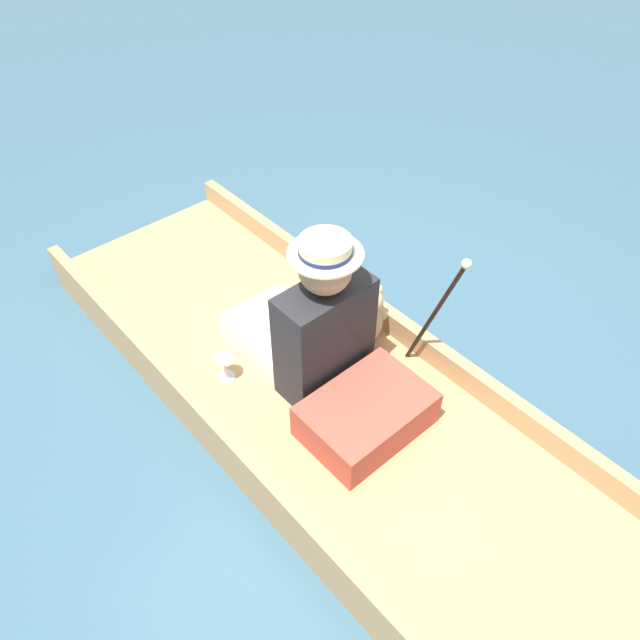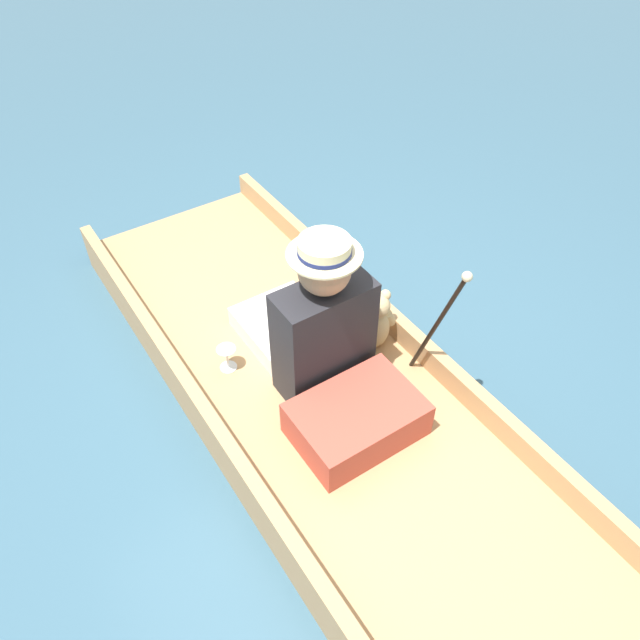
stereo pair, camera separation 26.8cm
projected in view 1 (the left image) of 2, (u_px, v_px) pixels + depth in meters
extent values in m
plane|color=#385B70|center=(312.00, 400.00, 3.07)|extent=(16.00, 16.00, 0.00)
cube|color=tan|center=(312.00, 390.00, 3.02)|extent=(1.11, 3.27, 0.15)
cube|color=tan|center=(219.00, 432.00, 2.67)|extent=(0.06, 3.27, 0.13)
cube|color=tan|center=(390.00, 320.00, 3.17)|extent=(0.06, 3.27, 0.13)
cube|color=#B24738|center=(366.00, 415.00, 2.71)|extent=(0.54, 0.38, 0.18)
cube|color=white|center=(279.00, 332.00, 3.12)|extent=(0.39, 0.48, 0.11)
cube|color=#232328|center=(325.00, 337.00, 2.77)|extent=(0.44, 0.21, 0.57)
cube|color=beige|center=(309.00, 318.00, 2.80)|extent=(0.04, 0.01, 0.31)
cube|color=white|center=(288.00, 326.00, 2.73)|extent=(0.02, 0.01, 0.34)
cube|color=white|center=(329.00, 301.00, 2.84)|extent=(0.02, 0.01, 0.34)
sphere|color=tan|center=(325.00, 268.00, 2.50)|extent=(0.22, 0.22, 0.22)
cylinder|color=beige|center=(325.00, 254.00, 2.45)|extent=(0.31, 0.31, 0.01)
cylinder|color=beige|center=(325.00, 247.00, 2.42)|extent=(0.21, 0.21, 0.06)
cylinder|color=navy|center=(325.00, 250.00, 2.44)|extent=(0.22, 0.22, 0.02)
ellipsoid|color=tan|center=(369.00, 324.00, 3.08)|extent=(0.15, 0.12, 0.22)
sphere|color=tan|center=(371.00, 301.00, 2.98)|extent=(0.12, 0.12, 0.12)
sphere|color=tan|center=(363.00, 297.00, 3.01)|extent=(0.05, 0.05, 0.05)
sphere|color=tan|center=(365.00, 297.00, 2.92)|extent=(0.05, 0.05, 0.05)
sphere|color=tan|center=(378.00, 289.00, 2.96)|extent=(0.05, 0.05, 0.05)
cylinder|color=tan|center=(358.00, 326.00, 3.02)|extent=(0.08, 0.06, 0.09)
cylinder|color=tan|center=(380.00, 312.00, 3.10)|extent=(0.08, 0.06, 0.09)
sphere|color=tan|center=(358.00, 336.00, 3.14)|extent=(0.06, 0.06, 0.06)
sphere|color=tan|center=(369.00, 329.00, 3.18)|extent=(0.06, 0.06, 0.06)
cylinder|color=silver|center=(227.00, 377.00, 2.98)|extent=(0.08, 0.08, 0.01)
cylinder|color=silver|center=(226.00, 370.00, 2.95)|extent=(0.01, 0.01, 0.08)
cone|color=silver|center=(224.00, 361.00, 2.90)|extent=(0.09, 0.09, 0.04)
cylinder|color=black|center=(433.00, 315.00, 2.77)|extent=(0.02, 0.24, 0.72)
sphere|color=beige|center=(467.00, 264.00, 2.46)|extent=(0.04, 0.04, 0.04)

